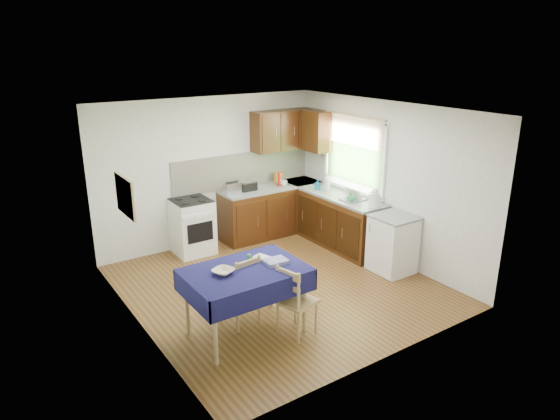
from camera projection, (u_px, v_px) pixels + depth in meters
floor at (279, 285)px, 7.17m from camera, size 4.20×4.20×0.00m
ceiling at (279, 110)px, 6.38m from camera, size 4.00×4.20×0.02m
wall_back at (209, 172)px, 8.42m from camera, size 4.00×0.02×2.50m
wall_front at (392, 254)px, 5.12m from camera, size 4.00×0.02×2.50m
wall_left at (134, 232)px, 5.71m from camera, size 0.02×4.20×2.50m
wall_right at (384, 181)px, 7.83m from camera, size 0.02×4.20×2.50m
base_cabinets at (303, 216)px, 8.74m from camera, size 1.90×2.30×0.86m
worktop_back at (271, 187)px, 8.86m from camera, size 1.90×0.60×0.04m
worktop_right at (342, 197)px, 8.30m from camera, size 0.60×1.70×0.04m
worktop_corner at (301, 182)px, 9.21m from camera, size 0.60×0.60×0.04m
splashback at (243, 170)px, 8.77m from camera, size 2.70×0.02×0.60m
upper_cabinets at (294, 130)px, 8.81m from camera, size 1.20×0.85×0.70m
stove at (192, 226)px, 8.17m from camera, size 0.60×0.61×0.92m
window at (354, 149)px, 8.24m from camera, size 0.04×1.48×1.26m
fridge at (393, 244)px, 7.50m from camera, size 0.58×0.60×0.89m
corkboard at (125, 196)px, 5.85m from camera, size 0.04×0.62×0.47m
dining_table at (245, 278)px, 5.77m from camera, size 1.38×0.93×0.84m
chair_far at (242, 288)px, 6.04m from camera, size 0.45×0.45×0.92m
chair_near at (295, 299)px, 5.81m from camera, size 0.48×0.48×0.90m
toaster at (232, 188)px, 8.39m from camera, size 0.28×0.17×0.21m
sandwich_press at (247, 186)px, 8.59m from camera, size 0.28×0.25×0.17m
sauce_bottle at (279, 180)px, 8.81m from camera, size 0.06×0.06×0.24m
yellow_packet at (278, 177)px, 9.08m from camera, size 0.14×0.10×0.18m
dish_rack at (353, 198)px, 8.07m from camera, size 0.39×0.30×0.18m
kettle at (375, 199)px, 7.68m from camera, size 0.17×0.17×0.29m
cup at (284, 183)px, 8.86m from camera, size 0.15×0.15×0.10m
soap_bottle_a at (327, 182)px, 8.54m from camera, size 0.15×0.15×0.31m
soap_bottle_b at (317, 185)px, 8.62m from camera, size 0.10×0.09×0.18m
soap_bottle_c at (351, 197)px, 7.94m from camera, size 0.17×0.17×0.16m
plate_bowl at (223, 272)px, 5.61m from camera, size 0.31×0.31×0.06m
book at (258, 259)px, 5.98m from camera, size 0.20×0.24×0.02m
spice_jar at (249, 258)px, 5.92m from camera, size 0.05×0.05×0.09m
tea_towel at (276, 261)px, 5.88m from camera, size 0.27×0.22×0.05m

